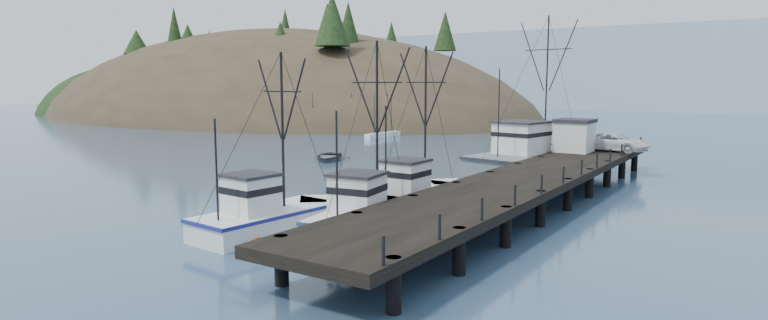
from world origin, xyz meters
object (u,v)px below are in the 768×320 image
trawler_near (370,215)px  motorboat (329,160)px  trawler_mid (272,217)px  pickup_truck (615,142)px  pier (528,180)px  pier_shed (574,135)px  trawler_far (417,196)px  work_vessel (535,158)px

trawler_near → motorboat: size_ratio=1.93×
trawler_mid → pickup_truck: bearing=71.5°
pier → trawler_mid: 16.63m
pier → trawler_mid: size_ratio=4.48×
pickup_truck → pier_shed: bearing=139.6°
trawler_near → trawler_far: size_ratio=1.00×
trawler_far → work_vessel: 19.62m
trawler_mid → pier_shed: bearing=75.1°
trawler_mid → pier_shed: 29.76m
trawler_mid → trawler_far: bearing=68.8°
trawler_near → trawler_mid: 5.20m
trawler_far → pickup_truck: size_ratio=1.85×
work_vessel → pickup_truck: bearing=19.7°
motorboat → pier: bearing=-50.6°
pier_shed → pickup_truck: size_ratio=0.56×
trawler_near → work_vessel: (0.11, 25.48, 0.41)m
pickup_truck → motorboat: bearing=113.1°
trawler_near → motorboat: bearing=133.0°
pier → trawler_near: trawler_near is taller
pier → pickup_truck: bearing=85.0°
pier → trawler_far: (-5.34, -4.87, -0.87)m
pier → motorboat: pier is taller
trawler_far → pickup_truck: 22.97m
trawler_near → trawler_far: (-0.49, 5.88, 0.00)m
trawler_far → pier_shed: trawler_far is taller
pickup_truck → motorboat: 27.23m
trawler_far → motorboat: size_ratio=1.93×
trawler_near → work_vessel: 25.49m
trawler_far → work_vessel: work_vessel is taller
trawler_far → motorboat: (-19.50, 15.56, -0.82)m
trawler_far → work_vessel: bearing=88.3°
trawler_near → pickup_truck: bearing=77.1°
work_vessel → pier_shed: work_vessel is taller
pier_shed → work_vessel: bearing=178.3°
pier → motorboat: (-24.85, 10.70, -1.69)m
pickup_truck → motorboat: pickup_truck is taller
pier_shed → motorboat: pier_shed is taller
pickup_truck → trawler_near: bearing=176.8°
trawler_mid → work_vessel: 29.06m
pier → motorboat: size_ratio=8.11×
work_vessel → motorboat: (-20.10, -4.04, -1.23)m
trawler_far → trawler_near: bearing=-85.3°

